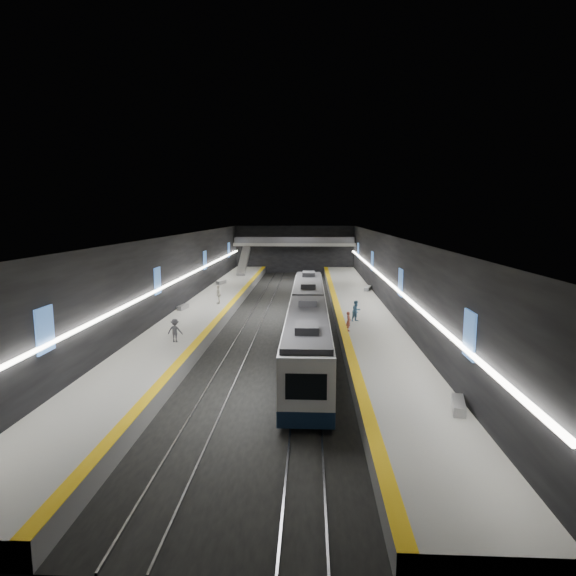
{
  "coord_description": "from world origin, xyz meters",
  "views": [
    {
      "loc": [
        2.65,
        -46.66,
        9.93
      ],
      "look_at": [
        0.32,
        3.53,
        2.2
      ],
      "focal_mm": 30.0,
      "sensor_mm": 36.0,
      "label": 1
    }
  ],
  "objects_px": {
    "passenger_right_a": "(349,322)",
    "passenger_left_b": "(175,331)",
    "bench_left_near": "(183,307)",
    "passenger_right_b": "(356,311)",
    "escalator": "(244,261)",
    "bench_left_far": "(221,282)",
    "train": "(308,318)",
    "bench_right_far": "(368,288)",
    "passenger_left_a": "(219,294)",
    "bench_right_near": "(458,405)"
  },
  "relations": [
    {
      "from": "bench_right_near",
      "to": "passenger_left_b",
      "type": "height_order",
      "value": "passenger_left_b"
    },
    {
      "from": "bench_left_near",
      "to": "passenger_right_b",
      "type": "bearing_deg",
      "value": -5.99
    },
    {
      "from": "bench_left_far",
      "to": "bench_right_far",
      "type": "height_order",
      "value": "bench_right_far"
    },
    {
      "from": "bench_left_near",
      "to": "passenger_right_a",
      "type": "height_order",
      "value": "passenger_right_a"
    },
    {
      "from": "passenger_left_a",
      "to": "passenger_left_b",
      "type": "height_order",
      "value": "passenger_left_a"
    },
    {
      "from": "passenger_left_b",
      "to": "passenger_right_b",
      "type": "bearing_deg",
      "value": -146.1
    },
    {
      "from": "bench_right_far",
      "to": "bench_left_far",
      "type": "bearing_deg",
      "value": -176.07
    },
    {
      "from": "passenger_left_b",
      "to": "bench_left_near",
      "type": "bearing_deg",
      "value": -72.09
    },
    {
      "from": "escalator",
      "to": "bench_right_far",
      "type": "xyz_separation_m",
      "value": [
        17.0,
        -16.2,
        -1.65
      ]
    },
    {
      "from": "train",
      "to": "bench_left_far",
      "type": "distance_m",
      "value": 27.87
    },
    {
      "from": "bench_left_far",
      "to": "passenger_left_a",
      "type": "xyz_separation_m",
      "value": [
        2.33,
        -13.77,
        0.73
      ]
    },
    {
      "from": "train",
      "to": "passenger_right_b",
      "type": "xyz_separation_m",
      "value": [
        4.04,
        4.3,
        -0.31
      ]
    },
    {
      "from": "passenger_right_b",
      "to": "passenger_right_a",
      "type": "bearing_deg",
      "value": -141.97
    },
    {
      "from": "passenger_right_a",
      "to": "passenger_left_b",
      "type": "height_order",
      "value": "passenger_left_b"
    },
    {
      "from": "passenger_left_b",
      "to": "bench_left_far",
      "type": "bearing_deg",
      "value": -80.45
    },
    {
      "from": "escalator",
      "to": "train",
      "type": "bearing_deg",
      "value": -74.96
    },
    {
      "from": "escalator",
      "to": "bench_left_near",
      "type": "relative_size",
      "value": 4.72
    },
    {
      "from": "escalator",
      "to": "bench_left_far",
      "type": "xyz_separation_m",
      "value": [
        -1.33,
        -11.77,
        -1.66
      ]
    },
    {
      "from": "passenger_right_b",
      "to": "bench_right_far",
      "type": "bearing_deg",
      "value": 42.72
    },
    {
      "from": "bench_left_far",
      "to": "passenger_left_b",
      "type": "bearing_deg",
      "value": -67.76
    },
    {
      "from": "bench_left_near",
      "to": "passenger_right_b",
      "type": "relative_size",
      "value": 0.95
    },
    {
      "from": "bench_left_near",
      "to": "passenger_left_b",
      "type": "height_order",
      "value": "passenger_left_b"
    },
    {
      "from": "bench_left_far",
      "to": "bench_right_near",
      "type": "xyz_separation_m",
      "value": [
        18.33,
        -39.56,
        -0.0
      ]
    },
    {
      "from": "escalator",
      "to": "bench_left_far",
      "type": "height_order",
      "value": "escalator"
    },
    {
      "from": "bench_left_near",
      "to": "passenger_right_b",
      "type": "height_order",
      "value": "passenger_right_b"
    },
    {
      "from": "bench_right_near",
      "to": "passenger_left_a",
      "type": "xyz_separation_m",
      "value": [
        -16.01,
        25.79,
        0.73
      ]
    },
    {
      "from": "bench_right_far",
      "to": "passenger_right_a",
      "type": "xyz_separation_m",
      "value": [
        -3.87,
        -20.2,
        0.52
      ]
    },
    {
      "from": "escalator",
      "to": "passenger_left_a",
      "type": "bearing_deg",
      "value": -87.78
    },
    {
      "from": "bench_left_near",
      "to": "bench_left_far",
      "type": "relative_size",
      "value": 0.88
    },
    {
      "from": "bench_left_near",
      "to": "passenger_right_a",
      "type": "xyz_separation_m",
      "value": [
        15.02,
        -7.95,
        0.56
      ]
    },
    {
      "from": "passenger_left_a",
      "to": "bench_right_near",
      "type": "bearing_deg",
      "value": 20.87
    },
    {
      "from": "bench_left_near",
      "to": "bench_right_far",
      "type": "height_order",
      "value": "bench_right_far"
    },
    {
      "from": "bench_right_far",
      "to": "train",
      "type": "bearing_deg",
      "value": -90.91
    },
    {
      "from": "train",
      "to": "bench_left_near",
      "type": "relative_size",
      "value": 17.73
    },
    {
      "from": "bench_right_far",
      "to": "bench_left_near",
      "type": "bearing_deg",
      "value": -129.54
    },
    {
      "from": "bench_right_far",
      "to": "passenger_left_a",
      "type": "height_order",
      "value": "passenger_left_a"
    },
    {
      "from": "passenger_left_b",
      "to": "passenger_right_a",
      "type": "bearing_deg",
      "value": -157.74
    },
    {
      "from": "passenger_left_a",
      "to": "passenger_right_b",
      "type": "bearing_deg",
      "value": 49.55
    },
    {
      "from": "escalator",
      "to": "bench_left_near",
      "type": "height_order",
      "value": "escalator"
    },
    {
      "from": "bench_left_far",
      "to": "bench_right_far",
      "type": "bearing_deg",
      "value": 4.59
    },
    {
      "from": "passenger_right_a",
      "to": "passenger_left_a",
      "type": "bearing_deg",
      "value": 50.95
    },
    {
      "from": "passenger_right_a",
      "to": "passenger_left_b",
      "type": "distance_m",
      "value": 13.0
    },
    {
      "from": "passenger_left_b",
      "to": "passenger_left_a",
      "type": "bearing_deg",
      "value": -85.73
    },
    {
      "from": "escalator",
      "to": "passenger_left_b",
      "type": "relative_size",
      "value": 4.84
    },
    {
      "from": "passenger_left_a",
      "to": "escalator",
      "type": "bearing_deg",
      "value": 171.26
    },
    {
      "from": "passenger_left_b",
      "to": "bench_right_near",
      "type": "bearing_deg",
      "value": 151.06
    },
    {
      "from": "train",
      "to": "passenger_left_a",
      "type": "xyz_separation_m",
      "value": [
        -9.01,
        11.68,
        -0.23
      ]
    },
    {
      "from": "passenger_right_b",
      "to": "bench_left_far",
      "type": "bearing_deg",
      "value": 88.77
    },
    {
      "from": "passenger_right_a",
      "to": "passenger_right_b",
      "type": "height_order",
      "value": "passenger_right_b"
    },
    {
      "from": "bench_left_far",
      "to": "escalator",
      "type": "bearing_deg",
      "value": 101.7
    }
  ]
}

